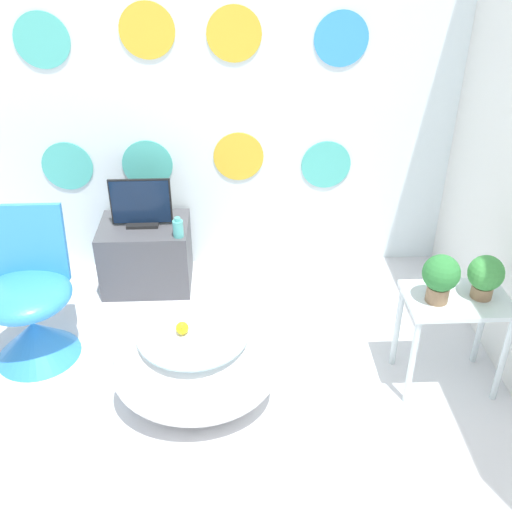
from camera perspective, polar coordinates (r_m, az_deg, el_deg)
name	(u,v)px	position (r m, az deg, el deg)	size (l,w,h in m)	color
wall_back_dotted	(193,73)	(3.70, -5.99, 16.98)	(4.23, 0.05, 2.60)	white
bathtub	(195,367)	(2.96, -5.80, -10.49)	(0.80, 0.64, 0.46)	white
rubber_duck	(182,328)	(2.78, -7.05, -6.79)	(0.06, 0.07, 0.07)	yellow
chair	(31,314)	(3.44, -20.64, -5.22)	(0.48, 0.48, 0.83)	#338CE0
tv_cabinet	(146,254)	(3.90, -10.39, 0.15)	(0.55, 0.43, 0.43)	#4C4C51
tv	(141,205)	(3.74, -10.89, 4.80)	(0.37, 0.12, 0.31)	black
vase	(178,228)	(3.61, -7.44, 2.65)	(0.06, 0.06, 0.13)	#51B2AD
side_table	(454,315)	(3.11, 18.35, -5.31)	(0.50, 0.34, 0.53)	silver
potted_plant_left	(441,276)	(2.92, 17.18, -1.84)	(0.18, 0.18, 0.25)	#8C6B4C
potted_plant_right	(486,275)	(3.03, 21.02, -1.71)	(0.17, 0.17, 0.22)	#8C6B4C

